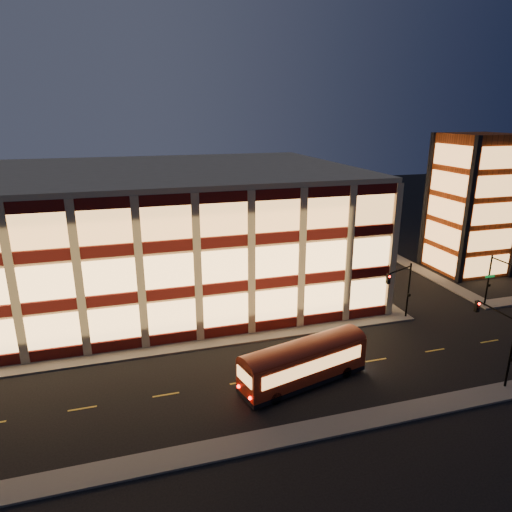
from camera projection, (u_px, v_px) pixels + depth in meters
name	position (u px, v px, depth m)	size (l,w,h in m)	color
ground	(182.00, 353.00, 40.71)	(200.00, 200.00, 0.00)	black
sidewalk_office_south	(147.00, 352.00, 40.79)	(54.00, 2.00, 0.15)	#514F4C
sidewalk_office_east	(333.00, 269.00, 62.42)	(2.00, 30.00, 0.15)	#514F4C
sidewalk_tower_west	(403.00, 261.00, 65.39)	(2.00, 30.00, 0.15)	#514F4C
sidewalk_near	(209.00, 451.00, 28.79)	(100.00, 2.00, 0.15)	#514F4C
office_building	(134.00, 231.00, 53.21)	(50.45, 30.45, 14.50)	tan
stair_tower	(472.00, 204.00, 59.68)	(8.60, 8.60, 18.00)	#8C3814
traffic_signal_far	(402.00, 284.00, 45.66)	(3.79, 1.87, 6.00)	black
traffic_signal_right	(500.00, 276.00, 47.92)	(1.20, 4.37, 6.00)	black
traffic_signal_near	(499.00, 332.00, 35.70)	(0.32, 4.45, 6.00)	black
trolley_bus	(304.00, 360.00, 35.68)	(10.97, 5.24, 3.61)	maroon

